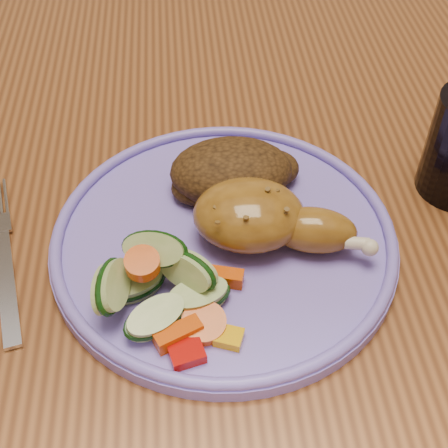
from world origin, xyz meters
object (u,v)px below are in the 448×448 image
(dining_table, at_px, (228,195))
(chair_far, at_px, (200,42))
(plate, at_px, (224,241))
(fork, at_px, (4,261))

(dining_table, xyz_separation_m, chair_far, (0.00, 0.63, -0.17))
(plate, bearing_deg, chair_far, 88.79)
(plate, height_order, fork, plate)
(dining_table, distance_m, plate, 0.17)
(dining_table, relative_size, chair_far, 1.54)
(chair_far, bearing_deg, fork, -104.37)
(dining_table, bearing_deg, plate, -96.24)
(dining_table, distance_m, chair_far, 0.65)
(fork, bearing_deg, chair_far, 75.63)
(dining_table, bearing_deg, chair_far, 90.00)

